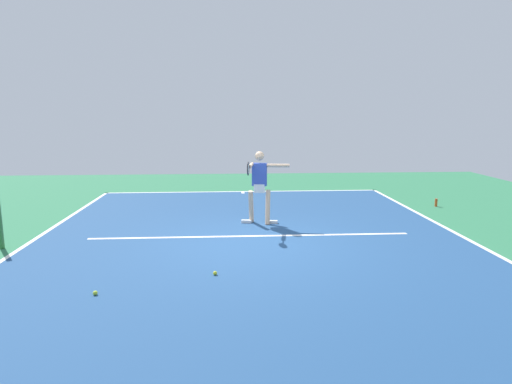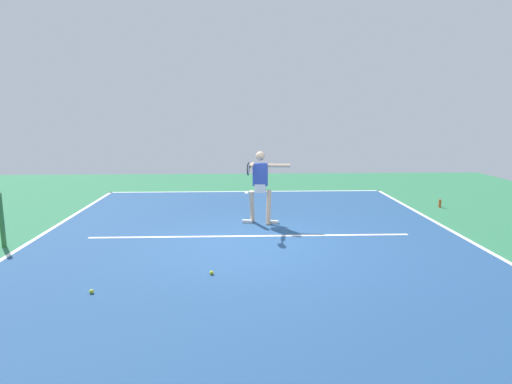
{
  "view_description": "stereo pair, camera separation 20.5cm",
  "coord_description": "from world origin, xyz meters",
  "px_view_note": "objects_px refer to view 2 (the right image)",
  "views": [
    {
      "loc": [
        0.43,
        8.29,
        2.55
      ],
      "look_at": [
        -0.13,
        -0.83,
        0.9
      ],
      "focal_mm": 30.44,
      "sensor_mm": 36.0,
      "label": 1
    },
    {
      "loc": [
        0.22,
        8.3,
        2.55
      ],
      "look_at": [
        -0.13,
        -0.83,
        0.9
      ],
      "focal_mm": 30.44,
      "sensor_mm": 36.0,
      "label": 2
    }
  ],
  "objects_px": {
    "tennis_player": "(260,183)",
    "tennis_ball_by_sideline": "(91,291)",
    "net_post": "(2,220)",
    "water_bottle": "(440,203)",
    "tennis_ball_centre_court": "(212,273)"
  },
  "relations": [
    {
      "from": "tennis_ball_by_sideline",
      "to": "tennis_player",
      "type": "bearing_deg",
      "value": -123.61
    },
    {
      "from": "tennis_player",
      "to": "tennis_ball_centre_court",
      "type": "xyz_separation_m",
      "value": [
        0.94,
        3.27,
        -0.94
      ]
    },
    {
      "from": "net_post",
      "to": "tennis_ball_by_sideline",
      "type": "bearing_deg",
      "value": 136.36
    },
    {
      "from": "net_post",
      "to": "tennis_ball_centre_court",
      "type": "distance_m",
      "value": 4.47
    },
    {
      "from": "tennis_player",
      "to": "tennis_ball_centre_court",
      "type": "distance_m",
      "value": 3.53
    },
    {
      "from": "tennis_player",
      "to": "tennis_ball_centre_court",
      "type": "bearing_deg",
      "value": 82.52
    },
    {
      "from": "net_post",
      "to": "tennis_player",
      "type": "height_order",
      "value": "tennis_player"
    },
    {
      "from": "net_post",
      "to": "tennis_ball_by_sideline",
      "type": "distance_m",
      "value": 3.41
    },
    {
      "from": "tennis_player",
      "to": "water_bottle",
      "type": "relative_size",
      "value": 7.79
    },
    {
      "from": "tennis_ball_centre_court",
      "to": "water_bottle",
      "type": "height_order",
      "value": "water_bottle"
    },
    {
      "from": "tennis_player",
      "to": "tennis_ball_by_sideline",
      "type": "distance_m",
      "value": 4.83
    },
    {
      "from": "tennis_player",
      "to": "water_bottle",
      "type": "bearing_deg",
      "value": -153.76
    },
    {
      "from": "tennis_ball_by_sideline",
      "to": "water_bottle",
      "type": "bearing_deg",
      "value": -144.1
    },
    {
      "from": "net_post",
      "to": "tennis_ball_centre_court",
      "type": "height_order",
      "value": "net_post"
    },
    {
      "from": "tennis_ball_by_sideline",
      "to": "water_bottle",
      "type": "height_order",
      "value": "water_bottle"
    }
  ]
}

